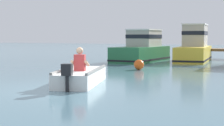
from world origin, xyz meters
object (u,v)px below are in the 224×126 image
at_px(moored_boat_green, 142,49).
at_px(moored_boat_yellow, 194,47).
at_px(mooring_buoy, 139,65).
at_px(rowboat_with_person, 81,76).

height_order(moored_boat_green, moored_boat_yellow, moored_boat_yellow).
distance_m(moored_boat_green, mooring_buoy, 5.79).
bearing_deg(mooring_buoy, rowboat_with_person, -87.21).
bearing_deg(moored_boat_yellow, mooring_buoy, -96.46).
relative_size(rowboat_with_person, moored_boat_green, 0.73).
relative_size(rowboat_with_person, mooring_buoy, 7.70).
bearing_deg(moored_boat_yellow, rowboat_with_person, -92.45).
distance_m(moored_boat_green, moored_boat_yellow, 3.27).
distance_m(moored_boat_yellow, mooring_buoy, 7.01).
xyz_separation_m(moored_boat_green, mooring_buoy, (2.09, -5.37, -0.50)).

